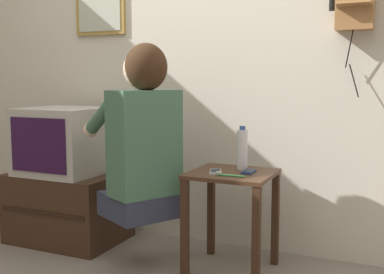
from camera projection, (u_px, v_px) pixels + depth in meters
The scene contains 10 objects.
wall_back at pixel (200, 52), 3.17m from camera, with size 6.80×0.05×2.55m.
side_table at pixel (232, 196), 2.73m from camera, with size 0.46×0.44×0.58m.
person at pixel (142, 135), 2.71m from camera, with size 0.62×0.57×0.99m.
tv_stand at pixel (69, 206), 3.28m from camera, with size 0.73×0.53×0.47m.
television at pixel (65, 141), 3.22m from camera, with size 0.52×0.52×0.44m.
framed_picture at pixel (100, 9), 3.41m from camera, with size 0.40×0.03×0.36m.
cell_phone_held at pixel (215, 171), 2.69m from camera, with size 0.10×0.14×0.01m.
cell_phone_spare at pixel (249, 171), 2.69m from camera, with size 0.07×0.13×0.01m.
water_bottle at pixel (242, 149), 2.78m from camera, with size 0.06×0.06×0.25m.
toothbrush at pixel (228, 175), 2.59m from camera, with size 0.16×0.01×0.02m.
Camera 1 is at (1.28, -1.93, 1.10)m, focal length 45.00 mm.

